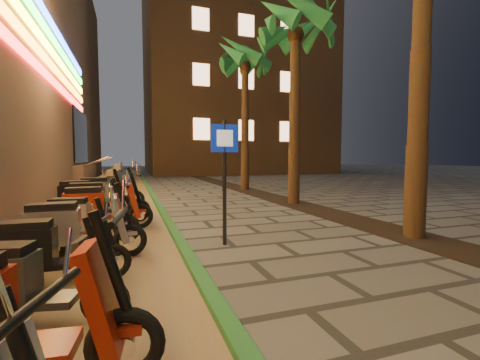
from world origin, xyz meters
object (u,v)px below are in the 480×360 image
object	(u,v)px
scooter_5	(25,282)
scooter_8	(83,218)
scooter_6	(47,249)
scooter_11	(87,197)
scooter_9	(98,207)
scooter_10	(100,201)
pedestrian_sign	(225,165)
scooter_12	(105,192)
scooter_7	(73,229)

from	to	relation	value
scooter_5	scooter_8	bearing A→B (deg)	100.43
scooter_6	scooter_11	world-z (taller)	scooter_11
scooter_8	scooter_11	world-z (taller)	scooter_11
scooter_11	scooter_5	bearing A→B (deg)	-94.92
scooter_9	scooter_10	world-z (taller)	scooter_10
pedestrian_sign	scooter_12	world-z (taller)	pedestrian_sign
scooter_6	scooter_9	bearing A→B (deg)	83.76
scooter_5	scooter_11	size ratio (longest dim) A/B	0.81
pedestrian_sign	scooter_8	xyz separation A→B (m)	(-2.44, 0.87, -0.97)
scooter_5	scooter_6	size ratio (longest dim) A/B	0.97
scooter_12	scooter_10	bearing A→B (deg)	-98.41
scooter_8	scooter_12	distance (m)	3.84
scooter_7	scooter_9	world-z (taller)	scooter_9
scooter_6	scooter_9	distance (m)	2.97
scooter_5	scooter_7	world-z (taller)	scooter_7
scooter_7	scooter_11	xyz separation A→B (m)	(-0.26, 3.91, 0.04)
scooter_5	scooter_7	size ratio (longest dim) A/B	0.87
scooter_6	scooter_11	xyz separation A→B (m)	(-0.12, 4.83, 0.09)
scooter_8	pedestrian_sign	bearing A→B (deg)	-13.18
scooter_5	scooter_10	distance (m)	4.90
scooter_6	scooter_11	bearing A→B (deg)	91.30
scooter_10	scooter_12	size ratio (longest dim) A/B	0.99
scooter_6	scooter_10	size ratio (longest dim) A/B	0.83
scooter_8	scooter_12	xyz separation A→B (m)	(0.09, 3.84, 0.08)
scooter_7	scooter_9	bearing A→B (deg)	82.96
scooter_7	scooter_8	distance (m)	1.08
scooter_9	scooter_6	bearing A→B (deg)	-101.59
scooter_11	scooter_12	distance (m)	1.07
scooter_8	scooter_9	world-z (taller)	scooter_9
scooter_7	scooter_11	bearing A→B (deg)	91.73
scooter_7	scooter_11	size ratio (longest dim) A/B	0.93
scooter_5	scooter_7	bearing A→B (deg)	99.50
scooter_8	scooter_11	distance (m)	2.84
scooter_10	scooter_6	bearing A→B (deg)	-94.82
pedestrian_sign	scooter_9	xyz separation A→B (m)	(-2.27, 1.81, -0.91)
scooter_7	scooter_12	distance (m)	4.92
scooter_5	scooter_8	xyz separation A→B (m)	(0.10, 3.05, 0.03)
pedestrian_sign	scooter_11	size ratio (longest dim) A/B	1.22
scooter_10	scooter_7	bearing A→B (deg)	-93.32
scooter_12	scooter_11	bearing A→B (deg)	-118.62
scooter_8	scooter_10	bearing A→B (deg)	92.42
pedestrian_sign	scooter_12	bearing A→B (deg)	118.21
scooter_8	scooter_10	xyz separation A→B (m)	(0.13, 1.84, 0.08)
scooter_7	scooter_10	distance (m)	2.93
scooter_10	scooter_11	size ratio (longest dim) A/B	1.00
scooter_7	scooter_9	distance (m)	2.03
pedestrian_sign	scooter_6	bearing A→B (deg)	-154.59
scooter_10	scooter_12	distance (m)	2.00
scooter_9	scooter_8	bearing A→B (deg)	-105.82
scooter_5	scooter_10	xyz separation A→B (m)	(0.23, 4.90, 0.11)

